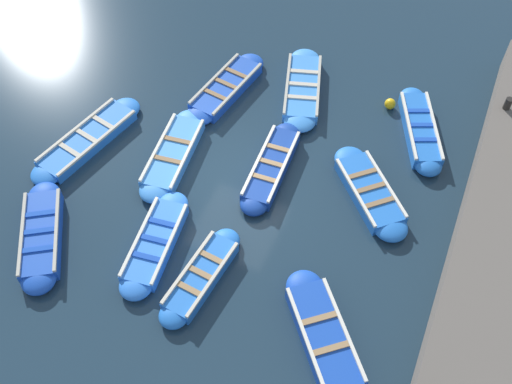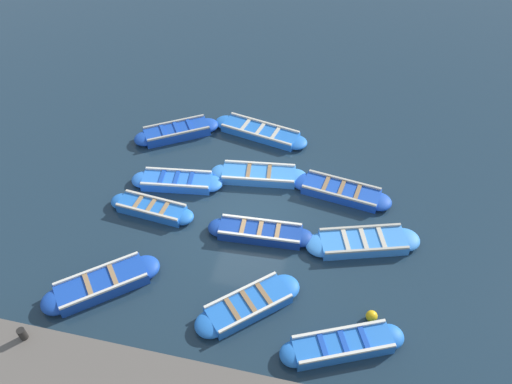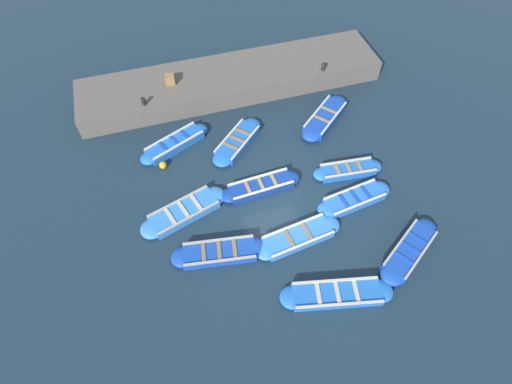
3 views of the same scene
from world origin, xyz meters
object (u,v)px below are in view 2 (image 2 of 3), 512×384
Objects in this scene: boat_drifting at (363,242)px; boat_centre at (259,175)px; boat_tucked at (177,132)px; boat_alongside at (152,209)px; buoy_orange_near at (372,316)px; boat_end_of_row at (342,345)px; boat_far_corner at (249,305)px; boat_broadside at (177,181)px; boat_stern_in at (260,132)px; boat_outer_right at (102,284)px; bollard_mid_north at (22,334)px; boat_outer_left at (260,232)px; boat_inner_gap at (341,191)px.

boat_centre is at bearing 58.74° from boat_drifting.
boat_tucked reaches higher than boat_alongside.
boat_tucked is 10.16× the size of buoy_orange_near.
boat_alongside is at bearing 61.87° from boat_end_of_row.
boat_far_corner is at bearing -170.62° from boat_centre.
boat_far_corner is 5.79m from boat_broadside.
boat_broadside is 2.97m from boat_centre.
boat_end_of_row is at bearing -154.40° from boat_stern_in.
boat_centre is at bearing -168.81° from boat_stern_in.
boat_outer_right reaches higher than boat_drifting.
bollard_mid_north is (-9.88, 0.51, 1.02)m from boat_tucked.
boat_broadside is 0.93× the size of boat_centre.
boat_alongside is at bearing 127.80° from boat_centre.
boat_outer_right is 9.39× the size of bollard_mid_north.
bollard_mid_north is at bearing 162.27° from boat_outer_right.
boat_end_of_row is 1.30m from buoy_orange_near.
boat_end_of_row is (-0.40, -7.12, -0.01)m from boat_outer_right.
boat_broadside reaches higher than boat_drifting.
boat_tucked is 10.79m from boat_end_of_row.
boat_end_of_row is at bearing -128.53° from boat_broadside.
boat_tucked is at bearing 61.72° from boat_drifting.
boat_stern_in is 12.40× the size of buoy_orange_near.
bollard_mid_north reaches higher than buoy_orange_near.
bollard_mid_north reaches higher than boat_outer_left.
boat_stern_in is at bearing 52.14° from boat_inner_gap.
boat_outer_right is 3.26m from boat_alongside.
boat_outer_right is at bearing 126.11° from boat_outer_left.
boat_far_corner is 0.75× the size of boat_stern_in.
boat_inner_gap is 3.02m from boat_centre.
boat_far_corner is 5.05m from boat_alongside.
boat_tucked is at bearing 2.02° from boat_outer_right.
boat_alongside is at bearing 151.63° from boat_stern_in.
boat_outer_left reaches higher than boat_drifting.
boat_outer_left is (2.74, 0.26, 0.01)m from boat_far_corner.
boat_end_of_row is at bearing -173.93° from boat_inner_gap.
boat_stern_in is (0.77, -3.25, -0.04)m from boat_tucked.
boat_stern_in is 5.34m from boat_outer_left.
boat_far_corner is at bearing -174.57° from boat_outer_left.
boat_alongside reaches higher than boat_drifting.
buoy_orange_near is at bearing -122.08° from boat_outer_left.
boat_tucked reaches higher than boat_drifting.
boat_broadside is at bearing 60.53° from buoy_orange_near.
bollard_mid_north reaches higher than boat_outer_right.
boat_far_corner is 0.98× the size of boat_alongside.
boat_stern_in is (8.22, -2.99, -0.05)m from boat_outer_right.
buoy_orange_near is at bearing -85.04° from boat_outer_right.
buoy_orange_near is (-2.56, -7.54, -0.01)m from boat_alongside.
boat_inner_gap is 5.86m from boat_broadside.
boat_far_corner is (0.27, -4.38, -0.03)m from boat_outer_right.
boat_far_corner is at bearing -170.05° from boat_stern_in.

